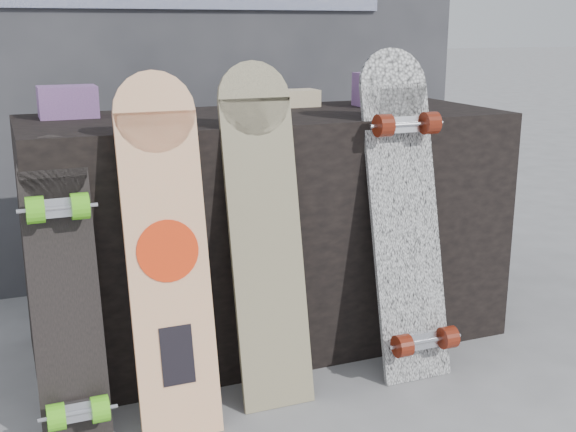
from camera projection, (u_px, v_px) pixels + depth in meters
name	position (u px, v px, depth m)	size (l,w,h in m)	color
ground	(328.00, 400.00, 2.15)	(60.00, 60.00, 0.00)	slate
vendor_table	(269.00, 230.00, 2.50)	(1.60, 0.60, 0.80)	black
booth	(198.00, 22.00, 3.08)	(2.40, 0.22, 2.20)	#313136
merch_box_purple	(68.00, 102.00, 2.29)	(0.18, 0.12, 0.10)	#6C3E80
merch_box_small	(378.00, 90.00, 2.61)	(0.14, 0.14, 0.12)	#6C3E80
merch_box_flat	(288.00, 98.00, 2.61)	(0.22, 0.10, 0.06)	#D1B78C
longboard_geisha	(167.00, 246.00, 1.93)	(0.22, 0.23, 0.97)	beige
longboard_celtic	(265.00, 224.00, 2.09)	(0.22, 0.24, 0.99)	beige
longboard_cascadia	(406.00, 210.00, 2.26)	(0.23, 0.32, 1.02)	white
skateboard_dark	(65.00, 291.00, 1.89)	(0.18, 0.27, 0.81)	black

